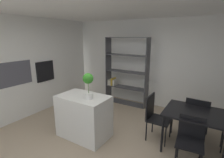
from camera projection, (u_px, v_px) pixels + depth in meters
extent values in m
plane|color=tan|center=(101.00, 146.00, 3.44)|extent=(8.84, 8.84, 0.00)
cube|color=white|center=(98.00, 2.00, 2.78)|extent=(6.43, 5.40, 0.06)
cube|color=white|center=(150.00, 63.00, 5.32)|extent=(6.43, 0.06, 2.67)
cube|color=white|center=(14.00, 68.00, 4.56)|extent=(0.66, 4.86, 2.67)
cube|color=#4C4C56|center=(11.00, 74.00, 4.17)|extent=(0.01, 1.07, 0.61)
cube|color=black|center=(45.00, 71.00, 4.99)|extent=(0.04, 0.57, 0.58)
cylinder|color=#B7BABC|center=(44.00, 63.00, 4.95)|extent=(0.02, 0.45, 0.02)
cube|color=white|center=(84.00, 116.00, 3.71)|extent=(1.09, 0.68, 0.93)
cylinder|color=white|center=(89.00, 96.00, 3.45)|extent=(0.18, 0.18, 0.12)
cylinder|color=#476633|center=(88.00, 88.00, 3.40)|extent=(0.01, 0.01, 0.22)
sphere|color=#318925|center=(88.00, 78.00, 3.36)|extent=(0.21, 0.21, 0.21)
cube|color=#4C4C51|center=(108.00, 69.00, 5.77)|extent=(0.02, 0.34, 2.13)
cube|color=#4C4C51|center=(147.00, 74.00, 5.07)|extent=(0.02, 0.34, 2.13)
cube|color=#4C4C51|center=(127.00, 38.00, 5.16)|extent=(1.39, 0.34, 0.02)
cube|color=#4C4C51|center=(126.00, 103.00, 5.68)|extent=(1.39, 0.34, 0.02)
cube|color=#4C4C51|center=(126.00, 87.00, 5.55)|extent=(1.35, 0.34, 0.02)
cube|color=#4C4C51|center=(127.00, 72.00, 5.42)|extent=(1.35, 0.34, 0.02)
cube|color=#4C4C51|center=(127.00, 55.00, 5.29)|extent=(1.35, 0.34, 0.02)
cube|color=silver|center=(110.00, 82.00, 5.84)|extent=(0.05, 0.28, 0.18)
cube|color=silver|center=(112.00, 82.00, 5.81)|extent=(0.04, 0.28, 0.16)
cube|color=gold|center=(113.00, 81.00, 5.77)|extent=(0.04, 0.28, 0.24)
cube|color=silver|center=(115.00, 82.00, 5.74)|extent=(0.06, 0.28, 0.20)
cube|color=black|center=(196.00, 113.00, 3.16)|extent=(1.10, 0.90, 0.03)
cylinder|color=black|center=(162.00, 134.00, 3.19)|extent=(0.04, 0.04, 0.76)
cylinder|color=black|center=(224.00, 152.00, 2.69)|extent=(0.04, 0.04, 0.76)
cylinder|color=black|center=(172.00, 118.00, 3.83)|extent=(0.04, 0.04, 0.76)
cylinder|color=black|center=(224.00, 130.00, 3.33)|extent=(0.04, 0.04, 0.76)
cube|color=black|center=(190.00, 143.00, 2.77)|extent=(0.45, 0.47, 0.03)
cube|color=black|center=(192.00, 126.00, 2.90)|extent=(0.42, 0.06, 0.38)
cylinder|color=black|center=(178.00, 146.00, 3.07)|extent=(0.03, 0.03, 0.46)
cylinder|color=black|center=(200.00, 152.00, 2.91)|extent=(0.03, 0.03, 0.46)
cube|color=black|center=(159.00, 120.00, 3.58)|extent=(0.46, 0.46, 0.03)
cube|color=black|center=(150.00, 106.00, 3.63)|extent=(0.03, 0.45, 0.50)
cylinder|color=black|center=(165.00, 137.00, 3.38)|extent=(0.03, 0.03, 0.44)
cylinder|color=black|center=(170.00, 128.00, 3.70)|extent=(0.03, 0.03, 0.44)
cylinder|color=black|center=(146.00, 131.00, 3.58)|extent=(0.03, 0.03, 0.44)
cylinder|color=black|center=(153.00, 123.00, 3.90)|extent=(0.03, 0.03, 0.44)
cube|color=black|center=(197.00, 117.00, 3.71)|extent=(0.48, 0.46, 0.03)
cube|color=black|center=(197.00, 110.00, 3.49)|extent=(0.46, 0.05, 0.46)
cylinder|color=black|center=(207.00, 126.00, 3.81)|extent=(0.03, 0.03, 0.43)
cylinder|color=black|center=(188.00, 121.00, 4.03)|extent=(0.03, 0.03, 0.43)
cylinder|color=black|center=(205.00, 133.00, 3.51)|extent=(0.03, 0.03, 0.43)
cylinder|color=black|center=(185.00, 128.00, 3.73)|extent=(0.03, 0.03, 0.43)
cylinder|color=black|center=(222.00, 142.00, 3.18)|extent=(0.03, 0.03, 0.47)
cylinder|color=black|center=(224.00, 154.00, 2.87)|extent=(0.03, 0.03, 0.47)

